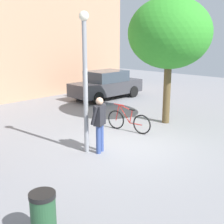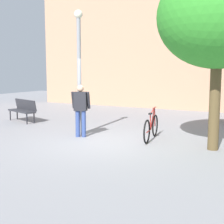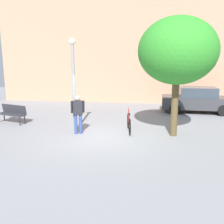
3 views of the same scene
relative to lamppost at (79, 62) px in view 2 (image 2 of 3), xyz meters
The scene contains 7 objects.
ground_plane 2.76m from the lamppost, 26.52° to the right, with size 36.00×36.00×0.00m, color gray.
building_facade 9.42m from the lamppost, 82.14° to the left, with size 18.60×2.00×9.96m, color tan.
lamppost is the anchor object (origin of this frame).
person_by_lamppost 1.47m from the lamppost, 51.77° to the right, with size 0.63×0.42×1.67m.
park_bench 4.18m from the lamppost, 162.85° to the left, with size 1.67×0.94×0.92m.
plaza_tree 4.44m from the lamppost, ahead, with size 3.14×3.14×4.83m.
bicycle_red 3.14m from the lamppost, ahead, with size 0.30×1.80×0.97m.
Camera 2 is at (4.54, -7.89, 2.11)m, focal length 49.99 mm.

